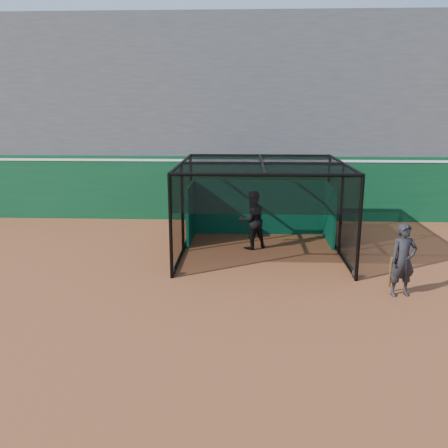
{
  "coord_description": "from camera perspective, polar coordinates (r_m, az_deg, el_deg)",
  "views": [
    {
      "loc": [
        0.6,
        -9.89,
        4.36
      ],
      "look_at": [
        0.07,
        2.0,
        1.4
      ],
      "focal_mm": 38.0,
      "sensor_mm": 36.0,
      "label": 1
    }
  ],
  "objects": [
    {
      "name": "on_deck_player",
      "position": [
        11.84,
        20.74,
        -4.1
      ],
      "size": [
        0.71,
        0.54,
        1.75
      ],
      "color": "black",
      "rests_on": "ground"
    },
    {
      "name": "batting_cage",
      "position": [
        14.29,
        4.5,
        1.81
      ],
      "size": [
        4.86,
        4.76,
        2.73
      ],
      "color": "black",
      "rests_on": "ground"
    },
    {
      "name": "ground",
      "position": [
        10.82,
        -0.87,
        -9.79
      ],
      "size": [
        120.0,
        120.0,
        0.0
      ],
      "primitive_type": "plane",
      "color": "brown",
      "rests_on": "ground"
    },
    {
      "name": "batter",
      "position": [
        14.8,
        3.4,
        0.49
      ],
      "size": [
        1.12,
        1.04,
        1.83
      ],
      "primitive_type": "imported",
      "rotation": [
        0.0,
        0.0,
        3.64
      ],
      "color": "black",
      "rests_on": "ground"
    },
    {
      "name": "grandstand",
      "position": [
        22.17,
        1.02,
        14.26
      ],
      "size": [
        50.0,
        7.85,
        8.95
      ],
      "color": "#4C4C4F",
      "rests_on": "ground"
    },
    {
      "name": "outfield_wall",
      "position": [
        18.65,
        0.66,
        4.48
      ],
      "size": [
        50.0,
        0.5,
        2.5
      ],
      "color": "#0B3D1F",
      "rests_on": "ground"
    }
  ]
}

